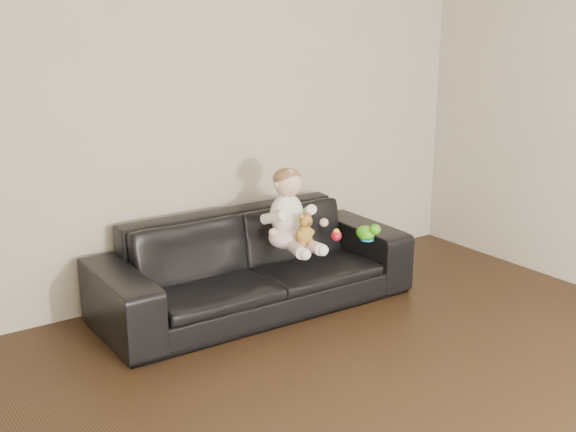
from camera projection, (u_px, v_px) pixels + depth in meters
wall_back at (167, 110)px, 4.73m from camera, size 5.00×0.00×5.00m
sofa at (254, 263)px, 4.79m from camera, size 2.12×0.86×0.62m
baby at (289, 214)px, 4.72m from camera, size 0.38×0.47×0.54m
teddy_bear at (305, 229)px, 4.61m from camera, size 0.12×0.12×0.21m
toy_green at (366, 233)px, 4.95m from camera, size 0.12×0.15×0.10m
toy_rattle at (336, 236)px, 4.93m from camera, size 0.09×0.09×0.07m
toy_blue_disc at (367, 239)px, 4.95m from camera, size 0.10×0.10×0.01m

